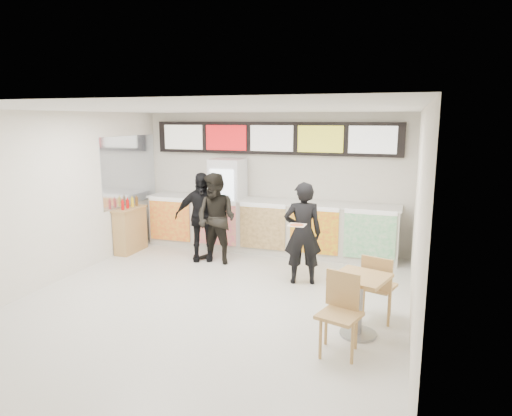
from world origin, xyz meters
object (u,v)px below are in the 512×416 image
at_px(drinks_fridge, 228,204).
at_px(customer_left, 216,219).
at_px(condiment_ledge, 130,229).
at_px(customer_main, 303,233).
at_px(customer_mid, 201,217).
at_px(cafe_table, 360,294).
at_px(service_counter, 268,226).

relative_size(drinks_fridge, customer_left, 1.10).
xyz_separation_m(customer_left, condiment_ledge, (-2.10, 0.13, -0.41)).
bearing_deg(customer_main, customer_left, -32.83).
distance_m(customer_main, customer_left, 1.97).
distance_m(customer_mid, condiment_ledge, 1.77).
distance_m(drinks_fridge, customer_main, 2.71).
distance_m(customer_left, cafe_table, 3.84).
distance_m(service_counter, customer_main, 2.08).
relative_size(service_counter, condiment_ledge, 4.77).
height_order(drinks_fridge, customer_left, drinks_fridge).
distance_m(customer_left, condiment_ledge, 2.14).
bearing_deg(condiment_ledge, drinks_fridge, 28.11).
relative_size(customer_main, customer_mid, 1.00).
height_order(service_counter, drinks_fridge, drinks_fridge).
bearing_deg(condiment_ledge, customer_left, -3.53).
bearing_deg(service_counter, customer_left, -122.88).
bearing_deg(drinks_fridge, cafe_table, -46.24).
relative_size(customer_main, condiment_ledge, 1.55).
relative_size(customer_left, condiment_ledge, 1.56).
xyz_separation_m(service_counter, customer_main, (1.17, -1.69, 0.33)).
distance_m(drinks_fridge, customer_mid, 1.06).
xyz_separation_m(customer_main, condiment_ledge, (-3.99, 0.70, -0.40)).
bearing_deg(cafe_table, service_counter, 141.44).
height_order(customer_left, cafe_table, customer_left).
bearing_deg(drinks_fridge, condiment_ledge, -151.89).
bearing_deg(condiment_ledge, service_counter, 19.36).
bearing_deg(customer_main, customer_mid, -32.44).
xyz_separation_m(drinks_fridge, condiment_ledge, (-1.88, -1.01, -0.50)).
height_order(service_counter, customer_mid, customer_mid).
height_order(customer_main, cafe_table, customer_main).
distance_m(customer_mid, cafe_table, 4.19).
xyz_separation_m(service_counter, drinks_fridge, (-0.93, 0.02, 0.43)).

